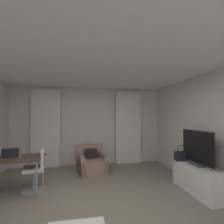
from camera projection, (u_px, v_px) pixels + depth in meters
ground_plane at (96, 216)px, 2.68m from camera, size 12.00×12.00×0.00m
wall_window at (89, 126)px, 5.70m from camera, size 5.12×0.06×2.60m
ceiling at (97, 56)px, 2.76m from camera, size 5.12×6.12×0.06m
curtain_left_panel at (46, 128)px, 5.33m from camera, size 0.90×0.06×2.50m
curtain_right_panel at (128, 127)px, 5.82m from camera, size 0.90×0.06×2.50m
armchair at (92, 163)px, 4.83m from camera, size 0.90×0.90×0.76m
desk at (9, 161)px, 3.49m from camera, size 1.32×0.66×0.75m
desk_chair at (36, 174)px, 3.57m from camera, size 0.48×0.48×0.88m
laptop at (11, 156)px, 3.42m from camera, size 0.35×0.29×0.22m
tv_console at (198, 179)px, 3.53m from camera, size 0.45×1.24×0.58m
tv_flatscreen at (197, 149)px, 3.56m from camera, size 0.20×0.93×0.74m
handbag_primary at (181, 155)px, 3.93m from camera, size 0.30×0.14×0.37m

